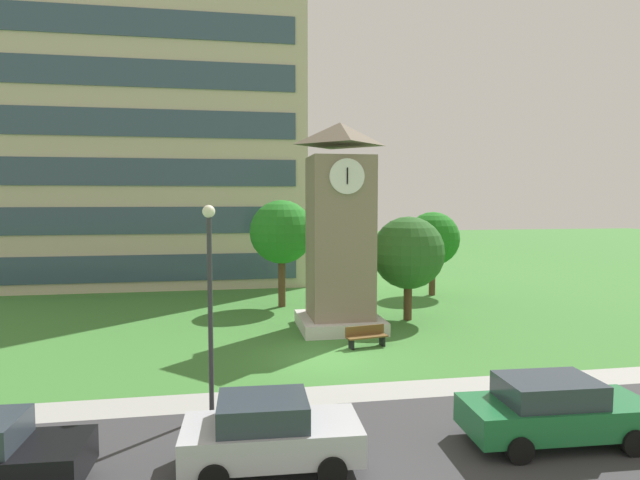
# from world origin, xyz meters

# --- Properties ---
(ground_plane) EXTENTS (160.00, 160.00, 0.00)m
(ground_plane) POSITION_xyz_m (0.00, 0.00, 0.00)
(ground_plane) COLOR #3D7A33
(street_asphalt) EXTENTS (120.00, 7.20, 0.01)m
(street_asphalt) POSITION_xyz_m (0.00, -8.32, 0.00)
(street_asphalt) COLOR #38383A
(street_asphalt) RESTS_ON ground
(kerb_strip) EXTENTS (120.00, 1.60, 0.01)m
(kerb_strip) POSITION_xyz_m (0.00, -3.92, 0.00)
(kerb_strip) COLOR #9E9E99
(kerb_strip) RESTS_ON ground
(office_building) EXTENTS (21.67, 11.72, 25.60)m
(office_building) POSITION_xyz_m (-8.96, 22.55, 12.80)
(office_building) COLOR beige
(office_building) RESTS_ON ground
(clock_tower) EXTENTS (3.89, 3.89, 9.80)m
(clock_tower) POSITION_xyz_m (1.57, 4.56, 4.36)
(clock_tower) COLOR gray
(clock_tower) RESTS_ON ground
(park_bench) EXTENTS (1.86, 0.83, 0.88)m
(park_bench) POSITION_xyz_m (2.01, 1.24, 0.46)
(park_bench) COLOR brown
(park_bench) RESTS_ON ground
(street_lamp) EXTENTS (0.36, 0.36, 6.07)m
(street_lamp) POSITION_xyz_m (-4.22, -4.94, 3.75)
(street_lamp) COLOR #333338
(street_lamp) RESTS_ON ground
(tree_streetside) EXTENTS (3.66, 3.66, 6.17)m
(tree_streetside) POSITION_xyz_m (-0.63, 10.35, 4.31)
(tree_streetside) COLOR #513823
(tree_streetside) RESTS_ON ground
(tree_near_tower) EXTENTS (3.72, 3.72, 5.34)m
(tree_near_tower) POSITION_xyz_m (5.42, 5.81, 3.47)
(tree_near_tower) COLOR #513823
(tree_near_tower) RESTS_ON ground
(tree_by_building) EXTENTS (3.45, 3.45, 5.40)m
(tree_by_building) POSITION_xyz_m (9.34, 12.36, 3.65)
(tree_by_building) COLOR #513823
(tree_by_building) RESTS_ON ground
(parked_car_silver) EXTENTS (4.16, 2.19, 1.69)m
(parked_car_silver) POSITION_xyz_m (-2.81, -8.31, 0.86)
(parked_car_silver) COLOR silver
(parked_car_silver) RESTS_ON ground
(parked_car_green) EXTENTS (4.82, 2.22, 1.69)m
(parked_car_green) POSITION_xyz_m (4.47, -8.22, 0.86)
(parked_car_green) COLOR #1E6B38
(parked_car_green) RESTS_ON ground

